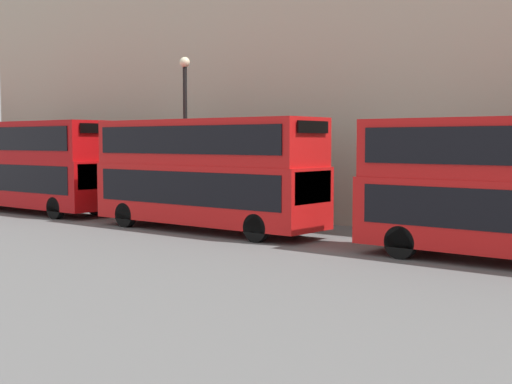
# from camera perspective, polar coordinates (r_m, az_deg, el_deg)

# --- Properties ---
(bus_second_in_queue) EXTENTS (2.59, 10.08, 4.33)m
(bus_second_in_queue) POSITION_cam_1_polar(r_m,az_deg,el_deg) (27.63, -4.01, 1.78)
(bus_second_in_queue) COLOR red
(bus_second_in_queue) RESTS_ON ground
(bus_third_in_queue) EXTENTS (2.59, 11.13, 4.43)m
(bus_third_in_queue) POSITION_cam_1_polar(r_m,az_deg,el_deg) (37.05, -17.90, 2.26)
(bus_third_in_queue) COLOR #B20C0F
(bus_third_in_queue) RESTS_ON ground
(street_lamp) EXTENTS (0.44, 0.44, 7.09)m
(street_lamp) POSITION_cam_1_polar(r_m,az_deg,el_deg) (30.86, -5.69, 5.61)
(street_lamp) COLOR black
(street_lamp) RESTS_ON ground
(pedestrian) EXTENTS (0.36, 0.36, 1.67)m
(pedestrian) POSITION_cam_1_polar(r_m,az_deg,el_deg) (27.96, 3.03, -1.52)
(pedestrian) COLOR brown
(pedestrian) RESTS_ON ground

